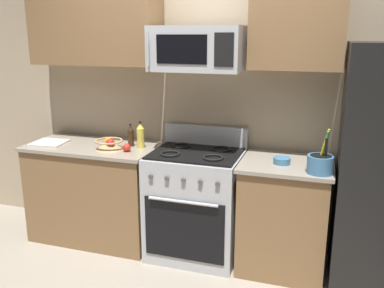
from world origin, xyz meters
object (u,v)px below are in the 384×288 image
fruit_basket (109,144)px  bottle_oil (140,136)px  range_oven (196,203)px  utensil_crock (320,163)px  bottle_soy (131,136)px  prep_bowl (282,160)px  microwave (198,49)px  cutting_board (50,143)px  apple_loose (127,148)px

fruit_basket → bottle_oil: 0.28m
range_oven → bottle_oil: size_ratio=4.59×
utensil_crock → bottle_oil: 1.54m
range_oven → fruit_basket: bearing=-173.1°
fruit_basket → bottle_soy: 0.21m
range_oven → prep_bowl: (0.71, -0.05, 0.46)m
microwave → fruit_basket: (-0.77, -0.12, -0.81)m
fruit_basket → bottle_soy: size_ratio=1.19×
cutting_board → bottle_soy: bottle_soy is taller
apple_loose → bottle_soy: 0.19m
utensil_crock → apple_loose: bearing=176.9°
range_oven → bottle_oil: bottle_oil is taller
bottle_oil → microwave: bearing=-1.5°
fruit_basket → cutting_board: size_ratio=0.84×
range_oven → bottle_oil: bearing=175.5°
apple_loose → cutting_board: (-0.80, 0.03, -0.03)m
bottle_oil → prep_bowl: size_ratio=1.78×
fruit_basket → prep_bowl: fruit_basket is taller
microwave → range_oven: bearing=-89.9°
range_oven → apple_loose: size_ratio=15.80×
fruit_basket → apple_loose: size_ratio=3.51×
cutting_board → bottle_oil: size_ratio=1.21×
microwave → apple_loose: 1.02m
utensil_crock → apple_loose: size_ratio=4.78×
cutting_board → prep_bowl: (2.10, 0.03, 0.02)m
fruit_basket → apple_loose: (0.18, -0.02, -0.01)m
utensil_crock → fruit_basket: (-1.76, 0.10, -0.02)m
bottle_oil → fruit_basket: bearing=-150.6°
range_oven → utensil_crock: (1.00, -0.20, 0.51)m
apple_loose → bottle_oil: 0.18m
utensil_crock → prep_bowl: bearing=153.3°
microwave → cutting_board: (-1.39, -0.11, -0.85)m
utensil_crock → bottle_soy: size_ratio=1.62×
microwave → apple_loose: microwave is taller
microwave → prep_bowl: bearing=-6.4°
utensil_crock → fruit_basket: utensil_crock is taller
bottle_oil → range_oven: bearing=-4.5°
range_oven → microwave: microwave is taller
microwave → prep_bowl: microwave is taller
microwave → utensil_crock: bearing=-12.6°
cutting_board → range_oven: bearing=3.5°
fruit_basket → bottle_oil: bottle_oil is taller
cutting_board → microwave: bearing=4.6°
range_oven → bottle_oil: (-0.53, 0.04, 0.55)m
apple_loose → cutting_board: size_ratio=0.24×
bottle_soy → bottle_oil: bearing=-13.8°
bottle_oil → bottle_soy: (-0.11, 0.03, -0.02)m
apple_loose → bottle_oil: size_ratio=0.29×
range_oven → bottle_soy: bearing=173.9°
microwave → bottle_soy: (-0.64, 0.04, -0.77)m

